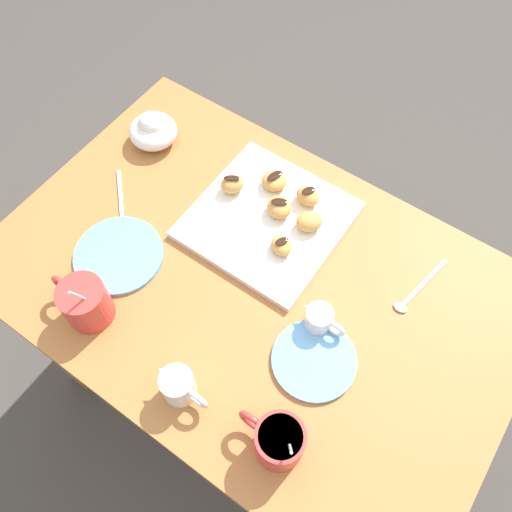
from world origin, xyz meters
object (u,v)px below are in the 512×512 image
at_px(dining_table, 254,310).
at_px(pastry_plate_square, 268,220).
at_px(saucer_sky_left, 119,255).
at_px(coffee_mug_red_right, 85,301).
at_px(chocolate_sauce_pitcher, 320,319).
at_px(coffee_mug_red_left, 278,440).
at_px(beignet_4, 232,184).
at_px(beignet_5, 281,246).
at_px(cream_pitcher_white, 179,386).
at_px(beignet_3, 309,222).
at_px(beignet_0, 279,207).
at_px(beignet_1, 308,196).
at_px(saucer_sky_right, 314,360).
at_px(beignet_2, 274,181).
at_px(ice_cream_bowl, 153,130).

xyz_separation_m(dining_table, pastry_plate_square, (0.06, -0.13, 0.15)).
distance_m(dining_table, saucer_sky_left, 0.32).
distance_m(coffee_mug_red_right, chocolate_sauce_pitcher, 0.44).
distance_m(pastry_plate_square, coffee_mug_red_left, 0.46).
bearing_deg(beignet_4, beignet_5, 159.01).
height_order(dining_table, cream_pitcher_white, cream_pitcher_white).
bearing_deg(dining_table, beignet_3, -98.91).
relative_size(coffee_mug_red_left, beignet_4, 2.73).
relative_size(pastry_plate_square, chocolate_sauce_pitcher, 3.31).
height_order(beignet_0, beignet_3, same).
bearing_deg(coffee_mug_red_right, cream_pitcher_white, 174.89).
xyz_separation_m(dining_table, coffee_mug_red_right, (0.22, 0.24, 0.20)).
relative_size(cream_pitcher_white, chocolate_sauce_pitcher, 1.14).
height_order(chocolate_sauce_pitcher, beignet_0, chocolate_sauce_pitcher).
relative_size(saucer_sky_left, beignet_4, 3.66).
bearing_deg(beignet_3, beignet_0, 4.60).
xyz_separation_m(pastry_plate_square, coffee_mug_red_right, (0.16, 0.37, 0.04)).
relative_size(beignet_4, beignet_5, 1.02).
distance_m(dining_table, beignet_0, 0.24).
relative_size(coffee_mug_red_left, beignet_1, 2.61).
bearing_deg(saucer_sky_right, beignet_4, -32.63).
xyz_separation_m(coffee_mug_red_right, beignet_0, (-0.17, -0.39, -0.02)).
xyz_separation_m(saucer_sky_right, beignet_2, (0.28, -0.29, 0.03)).
relative_size(cream_pitcher_white, beignet_5, 2.12).
bearing_deg(beignet_3, coffee_mug_red_left, 115.27).
relative_size(chocolate_sauce_pitcher, beignet_1, 1.75).
height_order(cream_pitcher_white, chocolate_sauce_pitcher, cream_pitcher_white).
bearing_deg(saucer_sky_left, beignet_0, -128.56).
distance_m(saucer_sky_left, beignet_1, 0.41).
relative_size(pastry_plate_square, coffee_mug_red_left, 2.21).
relative_size(saucer_sky_right, beignet_1, 3.01).
relative_size(coffee_mug_red_right, ice_cream_bowl, 1.29).
xyz_separation_m(chocolate_sauce_pitcher, beignet_3, (0.13, -0.17, 0.00)).
bearing_deg(beignet_3, cream_pitcher_white, 89.48).
height_order(dining_table, ice_cream_bowl, ice_cream_bowl).
xyz_separation_m(chocolate_sauce_pitcher, beignet_5, (0.15, -0.09, 0.00)).
bearing_deg(saucer_sky_left, ice_cream_bowl, -63.29).
relative_size(beignet_0, beignet_2, 1.01).
bearing_deg(saucer_sky_right, pastry_plate_square, -40.27).
bearing_deg(beignet_4, saucer_sky_right, 147.37).
bearing_deg(beignet_0, pastry_plate_square, 64.94).
distance_m(dining_table, cream_pitcher_white, 0.32).
relative_size(beignet_0, beignet_1, 1.05).
bearing_deg(pastry_plate_square, dining_table, 113.23).
relative_size(saucer_sky_left, beignet_2, 3.35).
distance_m(pastry_plate_square, coffee_mug_red_right, 0.41).
bearing_deg(ice_cream_bowl, beignet_2, -172.54).
relative_size(coffee_mug_red_right, beignet_0, 2.58).
bearing_deg(pastry_plate_square, coffee_mug_red_right, 66.32).
relative_size(coffee_mug_red_left, beignet_0, 2.48).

